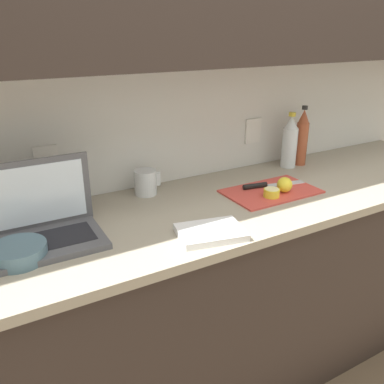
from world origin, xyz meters
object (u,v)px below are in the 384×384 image
lemon_half_cut (272,193)px  bowl_white (19,253)px  laptop (46,222)px  lemon_whole_beside (285,185)px  bottle_green_soda (302,138)px  measuring_cup (146,182)px  bottle_oil_tall (290,142)px  knife (264,185)px  cutting_board (271,191)px

lemon_half_cut → bowl_white: bearing=179.8°
laptop → bowl_white: size_ratio=2.05×
bowl_white → lemon_half_cut: bearing=-0.2°
laptop → lemon_whole_beside: (0.95, -0.09, -0.02)m
lemon_whole_beside → bottle_green_soda: size_ratio=0.22×
measuring_cup → bowl_white: size_ratio=0.68×
measuring_cup → lemon_half_cut: bearing=-34.9°
lemon_half_cut → bowl_white: 0.97m
bottle_oil_tall → measuring_cup: (-0.77, 0.02, -0.07)m
lemon_half_cut → lemon_whole_beside: (0.08, 0.01, 0.02)m
knife → bowl_white: bowl_white is taller
lemon_half_cut → bottle_oil_tall: size_ratio=0.24×
laptop → cutting_board: bearing=-2.1°
cutting_board → bottle_green_soda: (0.38, 0.23, 0.13)m
cutting_board → bowl_white: bearing=-177.3°
bottle_green_soda → bottle_oil_tall: bearing=180.0°
cutting_board → lemon_whole_beside: size_ratio=6.10×
laptop → bottle_green_soda: size_ratio=1.15×
cutting_board → knife: size_ratio=1.36×
knife → lemon_half_cut: (-0.04, -0.10, 0.01)m
knife → measuring_cup: bearing=167.8°
knife → bottle_green_soda: bearing=36.1°
cutting_board → bottle_oil_tall: bearing=37.4°
cutting_board → lemon_half_cut: size_ratio=6.00×
measuring_cup → bowl_white: measuring_cup is taller
cutting_board → bottle_oil_tall: size_ratio=1.44×
lemon_whole_beside → lemon_half_cut: bearing=-170.2°
bottle_green_soda → measuring_cup: bearing=178.8°
lemon_half_cut → lemon_whole_beside: size_ratio=1.02×
cutting_board → bowl_white: 1.02m
knife → lemon_half_cut: size_ratio=4.41×
cutting_board → lemon_half_cut: 0.07m
laptop → cutting_board: (0.91, -0.05, -0.06)m
measuring_cup → knife: bearing=-22.8°
bottle_oil_tall → knife: bearing=-148.9°
knife → bowl_white: bearing=-163.9°
lemon_whole_beside → measuring_cup: 0.58m
lemon_half_cut → lemon_whole_beside: 0.08m
lemon_half_cut → measuring_cup: 0.52m
cutting_board → bowl_white: bowl_white is taller
lemon_whole_beside → bottle_green_soda: (0.34, 0.27, 0.10)m
measuring_cup → bowl_white: bearing=-151.6°
laptop → bottle_oil_tall: 1.23m
lemon_half_cut → bowl_white: bowl_white is taller
laptop → cutting_board: size_ratio=0.87×
lemon_whole_beside → bottle_oil_tall: 0.38m
lemon_whole_beside → measuring_cup: (-0.51, 0.29, 0.01)m
bottle_oil_tall → measuring_cup: bearing=178.7°
lemon_whole_beside → measuring_cup: size_ratio=0.57×
bottle_oil_tall → lemon_whole_beside: bearing=-134.3°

